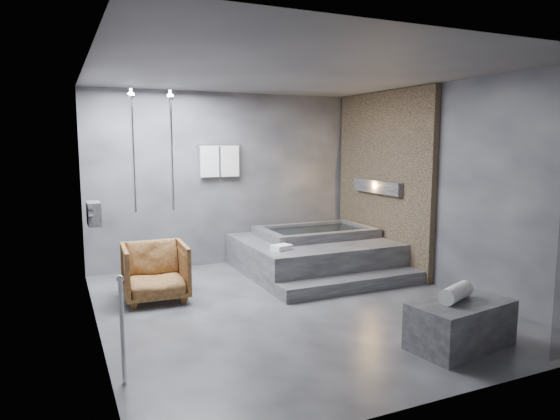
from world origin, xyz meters
name	(u,v)px	position (x,y,z in m)	size (l,w,h in m)	color
room	(313,164)	(0.40, 0.24, 1.73)	(5.00, 5.04, 2.82)	#2D2D2F
tub_deck	(313,255)	(1.05, 1.45, 0.25)	(2.20, 2.00, 0.50)	#323234
tub_step	(354,284)	(1.05, 0.27, 0.09)	(2.20, 0.36, 0.18)	#323234
concrete_bench	(460,324)	(0.96, -1.78, 0.23)	(1.02, 0.56, 0.46)	#2E2E30
driftwood_chair	(155,272)	(-1.49, 0.97, 0.37)	(0.78, 0.81, 0.73)	#432710
rolled_towel	(456,293)	(0.93, -1.74, 0.54)	(0.16, 0.16, 0.45)	white
deck_towel	(282,247)	(0.27, 0.93, 0.54)	(0.26, 0.19, 0.07)	silver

